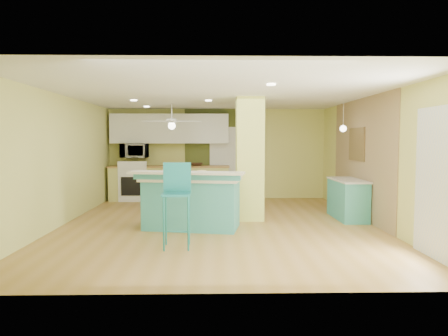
{
  "coord_description": "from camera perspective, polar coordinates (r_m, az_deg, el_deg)",
  "views": [
    {
      "loc": [
        -0.06,
        -7.65,
        1.64
      ],
      "look_at": [
        0.12,
        0.4,
        1.07
      ],
      "focal_mm": 32.0,
      "sensor_mm": 36.0,
      "label": 1
    }
  ],
  "objects": [
    {
      "name": "side_counter",
      "position": [
        8.72,
        17.24,
        -4.24
      ],
      "size": [
        0.55,
        1.28,
        0.83
      ],
      "color": "teal",
      "rests_on": "floor"
    },
    {
      "name": "pendant_lamp",
      "position": [
        8.83,
        16.66,
        5.44
      ],
      "size": [
        0.14,
        0.14,
        0.69
      ],
      "color": "silver",
      "rests_on": "ceiling"
    },
    {
      "name": "wall_back",
      "position": [
        11.17,
        -0.97,
        2.01
      ],
      "size": [
        6.0,
        0.01,
        2.5
      ],
      "primitive_type": "cube",
      "color": "#D2D270",
      "rests_on": "floor"
    },
    {
      "name": "kitchen_run",
      "position": [
        10.99,
        -7.76,
        -2.13
      ],
      "size": [
        3.25,
        0.63,
        0.94
      ],
      "color": "#C9C869",
      "rests_on": "floor"
    },
    {
      "name": "olive_accent",
      "position": [
        11.15,
        0.06,
        2.01
      ],
      "size": [
        2.2,
        0.02,
        2.5
      ],
      "primitive_type": "cube",
      "color": "#495120",
      "rests_on": "floor"
    },
    {
      "name": "wall_front",
      "position": [
        4.17,
        -0.47,
        -1.32
      ],
      "size": [
        6.0,
        0.01,
        2.5
      ],
      "primitive_type": "cube",
      "color": "#D2D270",
      "rests_on": "floor"
    },
    {
      "name": "bar_stool",
      "position": [
        6.15,
        -6.75,
        -3.25
      ],
      "size": [
        0.44,
        0.44,
        1.29
      ],
      "rotation": [
        0.0,
        0.0,
        0.03
      ],
      "color": "#1C7A80",
      "rests_on": "floor"
    },
    {
      "name": "microwave",
      "position": [
        11.08,
        -12.69,
        2.42
      ],
      "size": [
        0.7,
        0.48,
        0.39
      ],
      "primitive_type": "imported",
      "color": "silver",
      "rests_on": "wall_back"
    },
    {
      "name": "french_door",
      "position": [
        6.18,
        28.1,
        -1.92
      ],
      "size": [
        0.04,
        1.08,
        2.1
      ],
      "primitive_type": "cube",
      "color": "white",
      "rests_on": "floor"
    },
    {
      "name": "floor",
      "position": [
        7.83,
        -0.83,
        -8.11
      ],
      "size": [
        6.0,
        7.0,
        0.01
      ],
      "primitive_type": "cube",
      "color": "#A37A39",
      "rests_on": "ground"
    },
    {
      "name": "interior_door",
      "position": [
        11.14,
        0.06,
        0.72
      ],
      "size": [
        0.82,
        0.05,
        2.0
      ],
      "primitive_type": "cube",
      "color": "silver",
      "rests_on": "floor"
    },
    {
      "name": "peninsula",
      "position": [
        7.45,
        -4.63,
        -4.78
      ],
      "size": [
        2.08,
        1.4,
        1.09
      ],
      "rotation": [
        0.0,
        0.0,
        -0.18
      ],
      "color": "teal",
      "rests_on": "floor"
    },
    {
      "name": "fruit_bowl",
      "position": [
        10.82,
        -3.96,
        0.52
      ],
      "size": [
        0.43,
        0.43,
        0.08
      ],
      "primitive_type": "imported",
      "rotation": [
        0.0,
        0.0,
        0.32
      ],
      "color": "#372316",
      "rests_on": "kitchen_run"
    },
    {
      "name": "upper_cabinets",
      "position": [
        11.05,
        -7.76,
        5.59
      ],
      "size": [
        3.2,
        0.34,
        0.8
      ],
      "primitive_type": "cube",
      "color": "white",
      "rests_on": "wall_back"
    },
    {
      "name": "wall_right",
      "position": [
        8.25,
        20.52,
        1.06
      ],
      "size": [
        0.01,
        7.0,
        2.5
      ],
      "primitive_type": "cube",
      "color": "#D2D270",
      "rests_on": "floor"
    },
    {
      "name": "wood_panel",
      "position": [
        8.81,
        18.97,
        1.27
      ],
      "size": [
        0.02,
        3.4,
        2.5
      ],
      "primitive_type": "cube",
      "color": "#886D4E",
      "rests_on": "floor"
    },
    {
      "name": "wall_left",
      "position": [
        8.21,
        -22.31,
        1.0
      ],
      "size": [
        0.01,
        7.0,
        2.5
      ],
      "primitive_type": "cube",
      "color": "#D2D270",
      "rests_on": "floor"
    },
    {
      "name": "ceiling",
      "position": [
        7.7,
        -0.85,
        10.47
      ],
      "size": [
        6.0,
        7.0,
        0.01
      ],
      "primitive_type": "cube",
      "color": "white",
      "rests_on": "wall_back"
    },
    {
      "name": "stove",
      "position": [
        11.13,
        -12.63,
        -2.17
      ],
      "size": [
        0.76,
        0.66,
        1.08
      ],
      "color": "white",
      "rests_on": "floor"
    },
    {
      "name": "ceiling_fan",
      "position": [
        9.72,
        -7.47,
        6.57
      ],
      "size": [
        1.41,
        1.41,
        0.61
      ],
      "color": "silver",
      "rests_on": "ceiling"
    },
    {
      "name": "column",
      "position": [
        8.19,
        3.69,
        1.29
      ],
      "size": [
        0.55,
        0.55,
        2.5
      ],
      "primitive_type": "cube",
      "color": "#D9E168",
      "rests_on": "floor"
    },
    {
      "name": "wall_decor",
      "position": [
        8.98,
        18.43,
        3.24
      ],
      "size": [
        0.03,
        0.9,
        0.7
      ],
      "primitive_type": "cube",
      "color": "brown",
      "rests_on": "wood_panel"
    },
    {
      "name": "canister",
      "position": [
        7.25,
        -3.19,
        -0.92
      ],
      "size": [
        0.17,
        0.17,
        0.15
      ],
      "primitive_type": "cylinder",
      "color": "yellow",
      "rests_on": "peninsula"
    }
  ]
}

